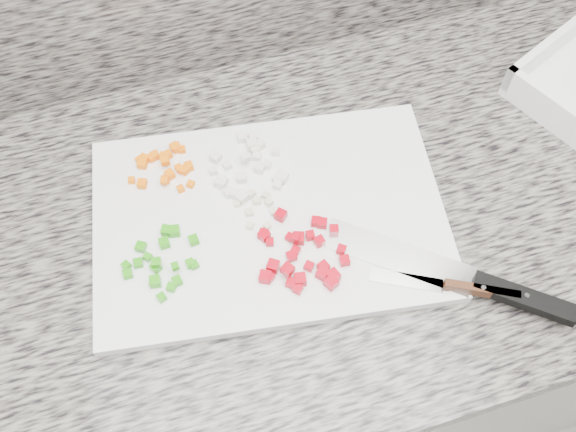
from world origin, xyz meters
name	(u,v)px	position (x,y,z in m)	size (l,w,h in m)	color
cabinet	(298,328)	(0.00, 1.44, 0.43)	(3.92, 0.62, 0.86)	silver
countertop	(302,218)	(0.00, 1.44, 0.88)	(3.96, 0.64, 0.04)	slate
cutting_board	(270,218)	(-0.05, 1.44, 0.91)	(0.47, 0.31, 0.02)	white
carrot_pile	(165,165)	(-0.16, 1.56, 0.92)	(0.09, 0.08, 0.02)	orange
onion_pile	(248,166)	(-0.05, 1.52, 0.92)	(0.10, 0.11, 0.02)	silver
green_pepper_pile	(163,259)	(-0.20, 1.41, 0.92)	(0.10, 0.11, 0.02)	#29990D
red_pepper_pile	(303,257)	(-0.03, 1.36, 0.92)	(0.12, 0.13, 0.02)	#B50212
garlic_pile	(258,205)	(-0.06, 1.46, 0.92)	(0.05, 0.07, 0.01)	beige
chef_knife	(480,284)	(0.18, 1.26, 0.92)	(0.27, 0.23, 0.02)	silver
paring_knife	(462,288)	(0.15, 1.26, 0.92)	(0.17, 0.10, 0.02)	silver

